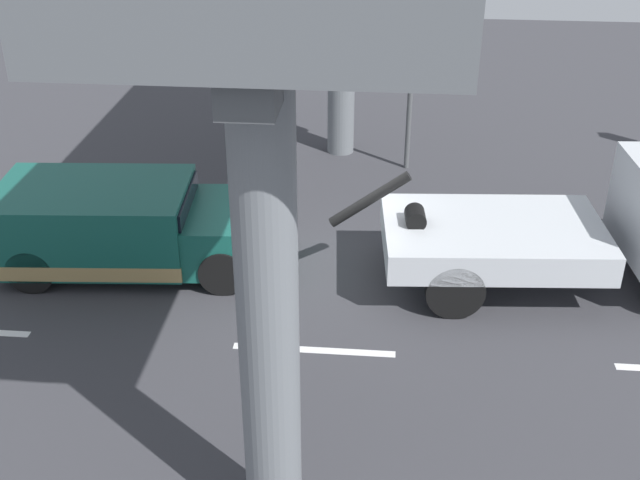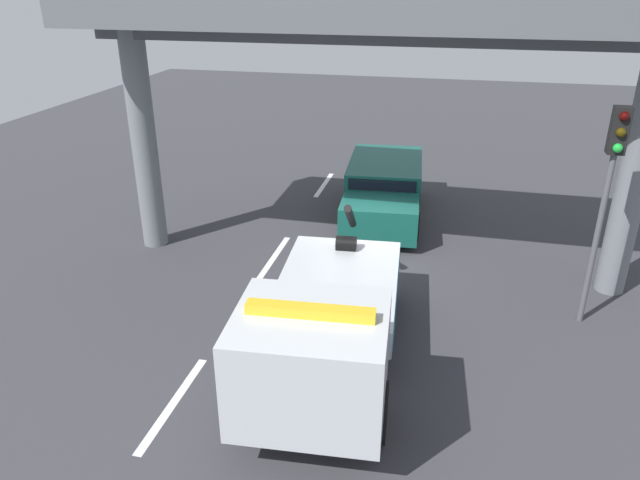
# 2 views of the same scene
# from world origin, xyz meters

# --- Properties ---
(ground_plane) EXTENTS (60.00, 40.00, 0.10)m
(ground_plane) POSITION_xyz_m (0.00, 0.00, -0.05)
(ground_plane) COLOR #38383D
(lane_stripe_west) EXTENTS (2.60, 0.16, 0.01)m
(lane_stripe_west) POSITION_xyz_m (-6.00, -2.40, 0.00)
(lane_stripe_west) COLOR silver
(lane_stripe_west) RESTS_ON ground
(lane_stripe_mid) EXTENTS (2.60, 0.16, 0.01)m
(lane_stripe_mid) POSITION_xyz_m (0.00, -2.40, 0.00)
(lane_stripe_mid) COLOR silver
(lane_stripe_mid) RESTS_ON ground
(lane_stripe_east) EXTENTS (2.60, 0.16, 0.01)m
(lane_stripe_east) POSITION_xyz_m (6.00, -2.40, 0.00)
(lane_stripe_east) COLOR silver
(lane_stripe_east) RESTS_ON ground
(tow_truck_white) EXTENTS (7.32, 2.80, 2.46)m
(tow_truck_white) POSITION_xyz_m (4.88, 0.06, 1.20)
(tow_truck_white) COLOR silver
(tow_truck_white) RESTS_ON ground
(towed_van_green) EXTENTS (5.34, 2.53, 1.58)m
(towed_van_green) POSITION_xyz_m (-3.69, -0.00, 0.78)
(towed_van_green) COLOR #145147
(towed_van_green) RESTS_ON ground
(overpass_structure) EXTENTS (3.60, 13.74, 6.67)m
(overpass_structure) POSITION_xyz_m (-0.13, 0.00, 5.88)
(overpass_structure) COLOR slate
(overpass_structure) RESTS_ON ground
(traffic_light_near) EXTENTS (0.39, 0.32, 4.63)m
(traffic_light_near) POSITION_xyz_m (1.52, 4.98, 3.36)
(traffic_light_near) COLOR #515456
(traffic_light_near) RESTS_ON ground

